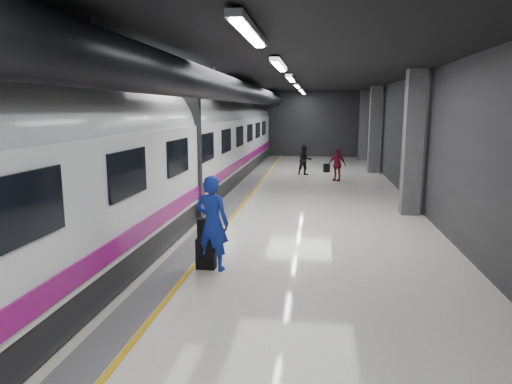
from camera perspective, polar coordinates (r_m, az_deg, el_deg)
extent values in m
plane|color=white|center=(13.31, 0.51, -4.05)|extent=(40.00, 40.00, 0.00)
cube|color=black|center=(12.95, 0.55, 15.63)|extent=(10.00, 40.00, 0.02)
cube|color=#28282B|center=(32.85, 4.94, 8.40)|extent=(10.00, 0.02, 4.50)
cube|color=#28282B|center=(14.44, -19.67, 5.54)|extent=(0.02, 40.00, 4.50)
cube|color=#28282B|center=(13.27, 22.56, 4.99)|extent=(0.02, 40.00, 4.50)
cube|color=slate|center=(13.53, -5.18, -3.82)|extent=(0.65, 39.80, 0.01)
cube|color=#EEB015|center=(13.45, -3.51, -3.88)|extent=(0.10, 39.80, 0.01)
cylinder|color=black|center=(13.14, -5.24, 13.10)|extent=(0.80, 38.00, 0.80)
cube|color=silver|center=(6.96, -0.79, 19.46)|extent=(0.22, 2.60, 0.10)
cube|color=silver|center=(11.89, 2.90, 15.61)|extent=(0.22, 2.60, 0.10)
cube|color=silver|center=(16.86, 4.38, 14.01)|extent=(0.22, 2.60, 0.10)
cube|color=silver|center=(21.84, 5.18, 13.13)|extent=(0.22, 2.60, 0.10)
cube|color=silver|center=(26.83, 5.68, 12.58)|extent=(0.22, 2.60, 0.10)
cube|color=silver|center=(30.83, 5.96, 12.27)|extent=(0.22, 2.60, 0.10)
cube|color=#515154|center=(15.12, 19.00, 5.77)|extent=(0.55, 0.55, 4.50)
cube|color=#515154|center=(24.99, 14.58, 7.55)|extent=(0.55, 0.55, 4.50)
cube|color=#515154|center=(30.95, 13.28, 8.06)|extent=(0.55, 0.55, 4.50)
cube|color=black|center=(14.00, -12.81, -2.12)|extent=(2.80, 38.00, 0.60)
cube|color=white|center=(13.77, -13.04, 3.58)|extent=(2.90, 38.00, 2.20)
cylinder|color=white|center=(13.70, -13.20, 7.53)|extent=(2.80, 38.00, 2.80)
cube|color=#8F0D6D|center=(13.44, -7.03, 0.16)|extent=(0.04, 38.00, 0.35)
cube|color=black|center=(13.74, -13.09, 4.62)|extent=(3.05, 0.25, 3.80)
cube|color=black|center=(5.98, -27.04, -1.84)|extent=(0.05, 1.60, 0.85)
cube|color=black|center=(8.57, -15.68, 2.25)|extent=(0.05, 1.60, 0.85)
cube|color=black|center=(11.37, -9.72, 4.37)|extent=(0.05, 1.60, 0.85)
cube|color=black|center=(14.25, -6.12, 5.62)|extent=(0.05, 1.60, 0.85)
cube|color=black|center=(17.17, -3.73, 6.43)|extent=(0.05, 1.60, 0.85)
cube|color=black|center=(20.11, -2.03, 7.00)|extent=(0.05, 1.60, 0.85)
cube|color=black|center=(23.07, -0.76, 7.43)|extent=(0.05, 1.60, 0.85)
cube|color=black|center=(26.04, 0.22, 7.75)|extent=(0.05, 1.60, 0.85)
cube|color=black|center=(29.01, 1.00, 8.00)|extent=(0.05, 1.60, 0.85)
imported|color=#1635AB|center=(9.43, -5.50, -3.87)|extent=(0.81, 0.62, 1.99)
cube|color=black|center=(9.67, -6.25, -7.63)|extent=(0.40, 0.25, 0.65)
cube|color=black|center=(9.52, -6.39, -4.54)|extent=(0.35, 0.23, 0.43)
imported|color=black|center=(23.27, 6.11, 3.97)|extent=(0.90, 0.81, 1.53)
imported|color=maroon|center=(21.65, 10.09, 3.39)|extent=(0.96, 0.76, 1.52)
cube|color=black|center=(24.60, 8.81, 2.99)|extent=(0.36, 0.29, 0.46)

